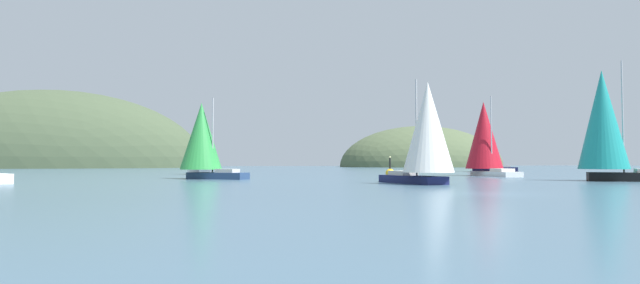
% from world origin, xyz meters
% --- Properties ---
extents(ground_plane, '(360.00, 360.00, 0.00)m').
position_xyz_m(ground_plane, '(0.00, 0.00, 0.00)').
color(ground_plane, '#426075').
extents(headland_right, '(56.96, 44.00, 27.94)m').
position_xyz_m(headland_right, '(60.00, 135.00, 0.00)').
color(headland_right, '#4C5B3D').
rests_on(headland_right, ground_plane).
extents(headland_left, '(85.18, 44.00, 44.88)m').
position_xyz_m(headland_left, '(-55.00, 135.00, 0.00)').
color(headland_left, '#425138').
rests_on(headland_left, ground_plane).
extents(sailboat_teal_sail, '(8.27, 7.26, 10.65)m').
position_xyz_m(sailboat_teal_sail, '(20.32, 13.45, 5.09)').
color(sailboat_teal_sail, black).
rests_on(sailboat_teal_sail, ground_plane).
extents(sailboat_navy_sail, '(4.55, 7.61, 9.20)m').
position_xyz_m(sailboat_navy_sail, '(-14.20, 45.65, 4.31)').
color(sailboat_navy_sail, white).
rests_on(sailboat_navy_sail, ground_plane).
extents(sailboat_scarlet_sail, '(9.14, 7.11, 9.01)m').
position_xyz_m(sailboat_scarlet_sail, '(33.91, 55.51, 4.58)').
color(sailboat_scarlet_sail, '#191E4C').
rests_on(sailboat_scarlet_sail, ground_plane).
extents(sailboat_crimson_sail, '(4.58, 8.58, 9.62)m').
position_xyz_m(sailboat_crimson_sail, '(19.24, 30.94, 4.68)').
color(sailboat_crimson_sail, white).
rests_on(sailboat_crimson_sail, ground_plane).
extents(sailboat_green_sail, '(7.55, 6.66, 8.07)m').
position_xyz_m(sailboat_green_sail, '(-14.43, 27.77, 4.02)').
color(sailboat_green_sail, navy).
rests_on(sailboat_green_sail, ground_plane).
extents(sailboat_white_mainsail, '(4.53, 7.82, 8.16)m').
position_xyz_m(sailboat_white_mainsail, '(1.93, 11.18, 4.00)').
color(sailboat_white_mainsail, '#191E4C').
rests_on(sailboat_white_mainsail, ground_plane).
extents(channel_buoy, '(1.10, 1.10, 2.64)m').
position_xyz_m(channel_buoy, '(8.21, 34.30, 0.37)').
color(channel_buoy, gold).
rests_on(channel_buoy, ground_plane).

